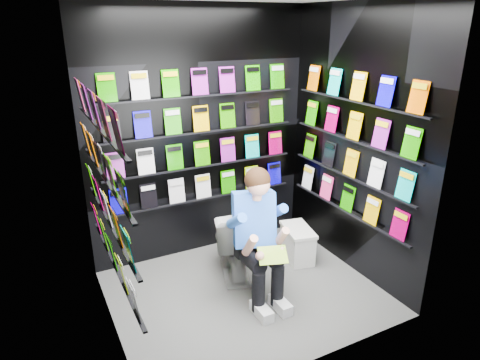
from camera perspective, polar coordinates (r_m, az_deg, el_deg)
floor at (r=4.20m, az=0.66°, el=-14.77°), size 2.40×2.40×0.00m
wall_back at (r=4.48m, az=-5.30°, el=5.87°), size 2.40×0.04×2.60m
wall_front at (r=2.82m, az=10.33°, el=-3.29°), size 2.40×0.04×2.60m
wall_left at (r=3.25m, az=-18.26°, el=-0.78°), size 0.04×2.00×2.60m
wall_right at (r=4.28m, az=15.11°, el=4.55°), size 0.04×2.00×2.60m
comics_back at (r=4.45m, az=-5.15°, el=5.84°), size 2.10×0.06×1.37m
comics_left at (r=3.26m, az=-17.75°, el=-0.61°), size 0.06×1.70×1.37m
comics_right at (r=4.26m, az=14.82°, el=4.57°), size 0.06×1.70×1.37m
toilet at (r=4.31m, az=-0.81°, el=-8.05°), size 0.64×0.84×0.73m
longbox at (r=4.69m, az=7.66°, el=-8.53°), size 0.33×0.48×0.33m
longbox_lid at (r=4.61m, az=7.77°, el=-6.57°), size 0.36×0.50×0.03m
reader at (r=3.83m, az=1.71°, el=-5.31°), size 0.71×0.86×1.35m
held_comic at (r=3.65m, az=4.38°, el=-9.95°), size 0.28×0.21×0.10m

